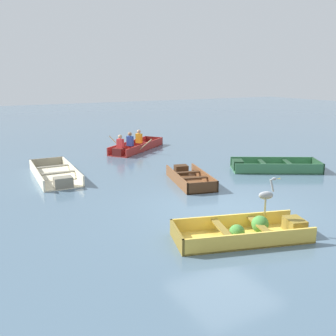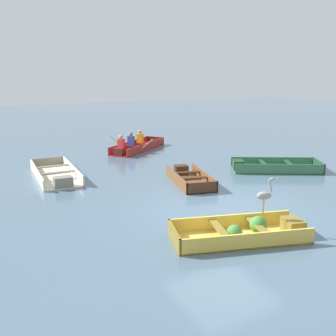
# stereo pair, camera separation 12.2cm
# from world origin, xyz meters

# --- Properties ---
(ground_plane) EXTENTS (80.00, 80.00, 0.00)m
(ground_plane) POSITION_xyz_m (0.00, 0.00, 0.00)
(ground_plane) COLOR slate
(dinghy_yellow_foreground) EXTENTS (3.05, 1.88, 0.41)m
(dinghy_yellow_foreground) POSITION_xyz_m (-0.69, -1.64, 0.14)
(dinghy_yellow_foreground) COLOR #E5BC47
(dinghy_yellow_foreground) RESTS_ON ground
(skiff_green_near_moored) EXTENTS (3.31, 2.62, 0.37)m
(skiff_green_near_moored) POSITION_xyz_m (4.00, 2.50, 0.13)
(skiff_green_near_moored) COLOR #387047
(skiff_green_near_moored) RESTS_ON ground
(skiff_wooden_brown_mid_moored) EXTENTS (1.54, 2.57, 0.35)m
(skiff_wooden_brown_mid_moored) POSITION_xyz_m (0.53, 2.64, 0.13)
(skiff_wooden_brown_mid_moored) COLOR brown
(skiff_wooden_brown_mid_moored) RESTS_ON ground
(skiff_cream_far_moored) EXTENTS (1.38, 3.32, 0.36)m
(skiff_cream_far_moored) POSITION_xyz_m (-3.18, 5.22, 0.12)
(skiff_cream_far_moored) COLOR beige
(skiff_cream_far_moored) RESTS_ON ground
(rowboat_red_with_crew) EXTENTS (3.45, 2.91, 0.92)m
(rowboat_red_with_crew) POSITION_xyz_m (1.12, 8.31, 0.21)
(rowboat_red_with_crew) COLOR #AD2D28
(rowboat_red_with_crew) RESTS_ON ground
(heron_on_dinghy) EXTENTS (0.44, 0.26, 0.84)m
(heron_on_dinghy) POSITION_xyz_m (-0.16, -1.59, 0.88)
(heron_on_dinghy) COLOR olive
(heron_on_dinghy) RESTS_ON dinghy_yellow_foreground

